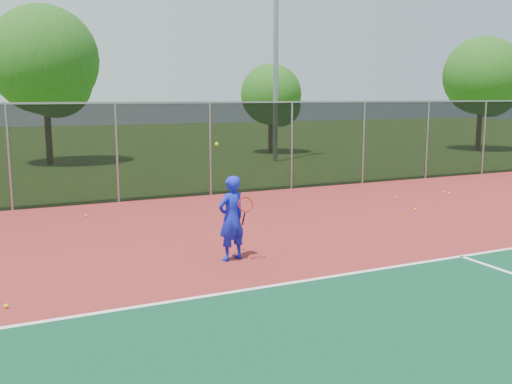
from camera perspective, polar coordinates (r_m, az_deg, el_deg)
court_apron at (r=10.26m, az=15.75°, el=-9.02°), size 30.00×20.00×0.02m
fence_back at (r=18.54m, az=-4.61°, el=4.43°), size 30.00×0.06×3.03m
tennis_player at (r=11.16m, az=-2.47°, el=-2.62°), size 0.70×0.69×2.33m
practice_ball_0 at (r=18.56m, az=13.89°, el=-0.52°), size 0.07×0.07×0.07m
practice_ball_1 at (r=19.97m, az=18.36°, el=-0.03°), size 0.07×0.07×0.07m
practice_ball_3 at (r=16.75m, az=15.61°, el=-1.67°), size 0.07×0.07×0.07m
practice_ball_4 at (r=15.99m, az=-16.63°, el=-2.24°), size 0.07×0.07×0.07m
practice_ball_5 at (r=9.65m, az=-23.72°, el=-10.39°), size 0.07×0.07×0.07m
practice_ball_6 at (r=19.84m, az=18.75°, el=-0.11°), size 0.07×0.07×0.07m
floodlight_n at (r=28.42m, az=2.01°, el=16.72°), size 0.90×0.40×11.96m
tree_back_left at (r=28.69m, az=-20.20°, el=11.83°), size 5.03×5.03×7.38m
tree_back_mid at (r=32.44m, az=1.73°, el=9.45°), size 3.42×3.42×5.03m
tree_back_right at (r=36.60m, az=21.87°, el=10.41°), size 4.54×4.54×6.67m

